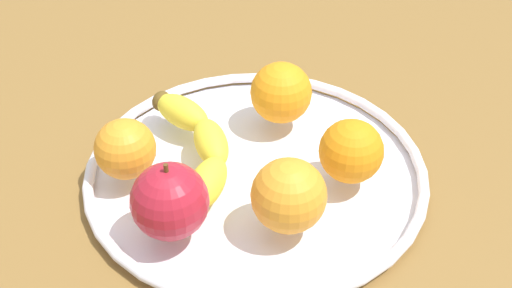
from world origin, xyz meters
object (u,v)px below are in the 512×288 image
at_px(orange_front_right, 351,151).
at_px(orange_center, 125,149).
at_px(fruit_bowl, 256,171).
at_px(orange_front_left, 289,196).
at_px(banana, 198,143).
at_px(orange_back_left, 281,93).
at_px(apple, 170,201).

relative_size(orange_front_right, orange_center, 1.04).
bearing_deg(fruit_bowl, orange_front_left, -158.70).
bearing_deg(orange_front_right, fruit_bowl, 81.86).
bearing_deg(orange_front_left, fruit_bowl, 21.30).
height_order(fruit_bowl, banana, banana).
distance_m(fruit_bowl, orange_back_left, 0.10).
distance_m(fruit_bowl, apple, 0.13).
bearing_deg(fruit_bowl, orange_back_left, -17.00).
distance_m(orange_front_right, orange_back_left, 0.13).
bearing_deg(banana, orange_center, 95.33).
xyz_separation_m(banana, orange_center, (-0.03, 0.07, 0.01)).
xyz_separation_m(banana, orange_front_right, (-0.03, -0.16, 0.02)).
bearing_deg(orange_front_left, apple, 95.86).
xyz_separation_m(apple, orange_center, (0.08, 0.06, -0.01)).
height_order(banana, orange_back_left, orange_back_left).
bearing_deg(orange_front_right, orange_center, 90.18).
relative_size(fruit_bowl, apple, 4.46).
relative_size(orange_front_right, orange_front_left, 0.92).
xyz_separation_m(orange_front_right, orange_front_left, (-0.07, 0.07, 0.00)).
bearing_deg(apple, orange_front_left, -84.14).
bearing_deg(orange_center, orange_front_right, -89.82).
bearing_deg(orange_back_left, orange_front_right, -144.42).
bearing_deg(orange_front_right, orange_back_left, 35.58).
bearing_deg(fruit_bowl, orange_front_right, -98.14).
relative_size(banana, orange_front_right, 2.94).
xyz_separation_m(fruit_bowl, banana, (0.02, 0.06, 0.03)).
xyz_separation_m(orange_front_right, orange_back_left, (0.10, 0.07, 0.00)).
bearing_deg(orange_front_right, orange_front_left, 137.53).
xyz_separation_m(orange_front_left, orange_center, (0.07, 0.17, -0.00)).
bearing_deg(fruit_bowl, banana, 76.31).
bearing_deg(orange_front_left, orange_center, 67.30).
bearing_deg(banana, orange_back_left, -69.23).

